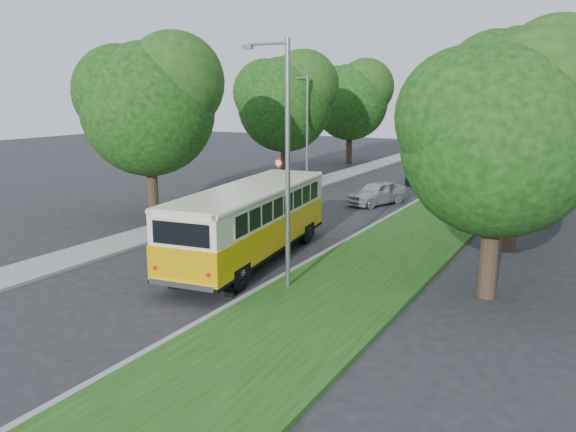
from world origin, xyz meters
The scene contains 13 objects.
ground centered at (0.00, 0.00, 0.00)m, with size 120.00×120.00×0.00m, color #242426.
curb centered at (3.60, 5.00, 0.07)m, with size 0.20×70.00×0.15m, color gray.
grass_verge centered at (5.95, 5.00, 0.07)m, with size 4.50×70.00×0.13m, color #194712.
sidewalk centered at (-4.80, 5.00, 0.06)m, with size 2.20×70.00×0.12m, color gray.
treeline centered at (3.15, 17.99, 5.93)m, with size 24.27×41.91×9.46m.
lamppost_near centered at (4.21, -2.50, 4.37)m, with size 1.71×0.16×8.00m.
lamppost_far centered at (-4.70, 16.00, 4.12)m, with size 1.71×0.16×7.50m.
warning_sign centered at (-4.50, 11.98, 1.71)m, with size 0.56×0.10×2.50m.
vintage_bus centered at (1.46, -0.33, 1.48)m, with size 2.57×9.99×2.97m, color #EDAF07, non-canonical shape.
car_silver centered at (1.69, 12.74, 0.69)m, with size 1.62×4.03×1.37m, color #AEAEB3.
car_white centered at (2.99, 18.86, 0.71)m, with size 1.50×4.31×1.42m, color white.
car_blue centered at (2.21, 22.03, 0.73)m, with size 2.06×5.06×1.47m, color navy.
car_grey centered at (2.15, 23.73, 0.70)m, with size 2.33×5.06×1.41m, color #54575B.
Camera 1 is at (12.93, -17.85, 6.36)m, focal length 35.00 mm.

